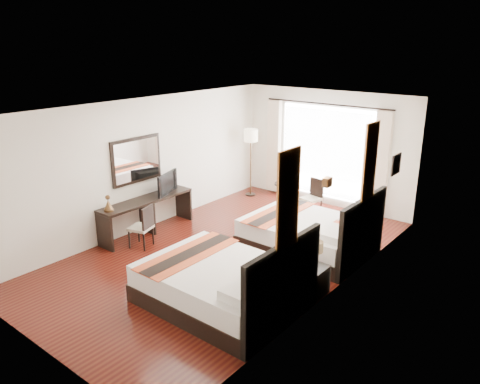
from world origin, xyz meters
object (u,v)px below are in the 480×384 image
Objects in this scene: nightstand at (312,281)px; fruit_bowl at (284,182)px; bed_near at (224,284)px; window_chair at (311,204)px; table_lamp at (316,248)px; console_desk at (147,216)px; side_table at (285,195)px; vase at (308,264)px; television at (164,183)px; desk_chair at (142,234)px; floor_lamp at (251,140)px; bed_far at (310,234)px.

nightstand is 4.19m from fruit_bowl.
bed_near is 4.83× the size of nightstand.
table_lamp is at bearing 41.41° from window_chair.
console_desk is 3.73× the size of side_table.
vase is at bearing -51.58° from side_table.
fruit_bowl is (-2.65, 3.08, -0.14)m from table_lamp.
television is (-3.98, 0.64, 0.43)m from vase.
television is 1.38× the size of side_table.
nightstand is at bearing 170.82° from desk_chair.
window_chair is at bearing -7.65° from side_table.
bed_near is at bearing -67.94° from side_table.
nightstand is 2.51× the size of fruit_bowl.
floor_lamp is at bearing 138.67° from nightstand.
bed_near is 4.03× the size of side_table.
window_chair is (1.99, -0.26, -1.23)m from floor_lamp.
nightstand is 0.53m from table_lamp.
bed_far is 2.70× the size of desk_chair.
bed_near is 1.36m from vase.
fruit_bowl is at bearing 67.10° from console_desk.
bed_near is at bearing -20.16° from console_desk.
floor_lamp is at bearing 86.81° from console_desk.
window_chair is at bearing -132.71° from desk_chair.
fruit_bowl is 0.91m from window_chair.
bed_near reaches higher than console_desk.
bed_far is 3.30m from desk_chair.
table_lamp is at bearing -115.67° from television.
nightstand is 0.28× the size of floor_lamp.
floor_lamp is (0.17, 2.84, 0.50)m from television.
vase is 0.15× the size of television.
vase is 4.01m from console_desk.
desk_chair is 4.02m from window_chair.
console_desk is at bearing 178.03° from vase.
bed_near reaches higher than television.
bed_far reaches higher than table_lamp.
window_chair is (1.71, 3.63, 0.00)m from desk_chair.
bed_far is 1.05× the size of console_desk.
floor_lamp is at bearing 137.59° from vase.
bed_near reaches higher than desk_chair.
bed_far is 1.61m from table_lamp.
fruit_bowl is at bearing -118.35° from side_table.
console_desk is 3.53m from floor_lamp.
table_lamp is 1.90× the size of fruit_bowl.
vase is 0.07× the size of floor_lamp.
desk_chair reaches higher than vase.
window_chair is at bearing 102.47° from bed_near.
vase is 3.57m from desk_chair.
side_table is (-2.65, 3.33, -0.27)m from vase.
floor_lamp is 8.98× the size of fruit_bowl.
bed_near is at bearing -131.42° from vase.
nightstand is at bearing -50.00° from fruit_bowl.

